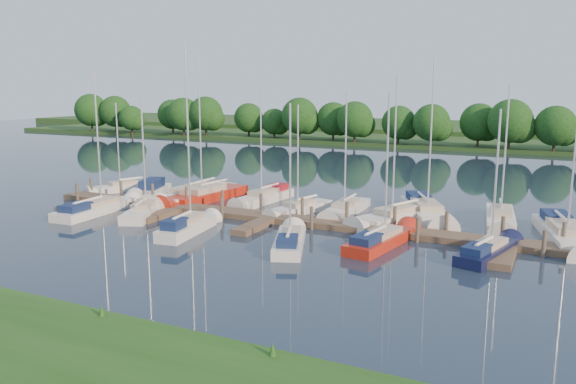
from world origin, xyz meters
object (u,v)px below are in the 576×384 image
at_px(sailboat_n_0, 123,188).
at_px(sailboat_s_2, 188,228).
at_px(motorboat, 151,191).
at_px(dock, 269,220).
at_px(sailboat_n_5, 300,210).

xyz_separation_m(sailboat_n_0, sailboat_s_2, (14.77, -10.09, 0.08)).
height_order(sailboat_n_0, motorboat, sailboat_n_0).
bearing_deg(sailboat_s_2, dock, 47.96).
bearing_deg(dock, sailboat_n_0, 164.49).
height_order(sailboat_n_0, sailboat_s_2, sailboat_s_2).
distance_m(dock, sailboat_n_5, 3.76).
height_order(dock, motorboat, motorboat).
xyz_separation_m(sailboat_n_0, sailboat_n_5, (18.91, -1.36, 0.00)).
distance_m(sailboat_n_0, motorboat, 3.94).
height_order(dock, sailboat_n_5, sailboat_n_5).
distance_m(dock, sailboat_n_0, 18.87).
bearing_deg(dock, sailboat_s_2, -124.08).
distance_m(sailboat_n_0, sailboat_n_5, 18.96).
bearing_deg(sailboat_s_2, sailboat_n_5, 56.63).
distance_m(motorboat, sailboat_n_5, 15.04).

